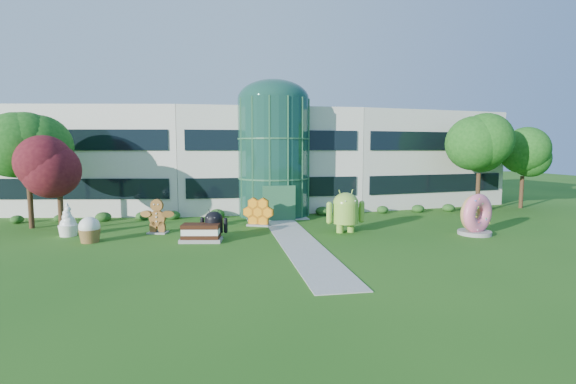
{
  "coord_description": "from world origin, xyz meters",
  "views": [
    {
      "loc": [
        -4.93,
        -23.27,
        5.72
      ],
      "look_at": [
        0.19,
        6.0,
        2.6
      ],
      "focal_mm": 26.0,
      "sensor_mm": 36.0,
      "label": 1
    }
  ],
  "objects": [
    {
      "name": "ice_cream_sandwich",
      "position": [
        -5.86,
        2.44,
        0.56
      ],
      "size": [
        2.69,
        1.66,
        1.12
      ],
      "primitive_type": null,
      "rotation": [
        0.0,
        0.0,
        -0.17
      ],
      "color": "black",
      "rests_on": "ground"
    },
    {
      "name": "atrium",
      "position": [
        0.0,
        12.0,
        4.9
      ],
      "size": [
        6.0,
        6.0,
        9.8
      ],
      "primitive_type": "cylinder",
      "color": "#194738",
      "rests_on": "ground"
    },
    {
      "name": "honeycomb",
      "position": [
        -1.84,
        7.08,
        0.95
      ],
      "size": [
        2.57,
        1.7,
        1.9
      ],
      "primitive_type": null,
      "rotation": [
        0.0,
        0.0,
        -0.38
      ],
      "color": "orange",
      "rests_on": "ground"
    },
    {
      "name": "gingerbread",
      "position": [
        -8.83,
        5.56,
        1.18
      ],
      "size": [
        2.71,
        1.58,
        2.36
      ],
      "primitive_type": null,
      "rotation": [
        0.0,
        0.0,
        -0.25
      ],
      "color": "brown",
      "rests_on": "ground"
    },
    {
      "name": "ground",
      "position": [
        0.0,
        0.0,
        0.0
      ],
      "size": [
        140.0,
        140.0,
        0.0
      ],
      "primitive_type": "plane",
      "color": "#215114",
      "rests_on": "ground"
    },
    {
      "name": "froyo",
      "position": [
        -14.49,
        5.67,
        1.11
      ],
      "size": [
        1.63,
        1.63,
        2.22
      ],
      "primitive_type": null,
      "rotation": [
        0.0,
        0.0,
        0.32
      ],
      "color": "white",
      "rests_on": "ground"
    },
    {
      "name": "trees_backdrop",
      "position": [
        0.0,
        13.0,
        4.2
      ],
      "size": [
        52.0,
        8.0,
        8.4
      ],
      "primitive_type": null,
      "color": "#144A12",
      "rests_on": "ground"
    },
    {
      "name": "tree_red",
      "position": [
        -15.5,
        7.5,
        3.0
      ],
      "size": [
        4.0,
        4.0,
        6.0
      ],
      "primitive_type": null,
      "color": "#3F0C14",
      "rests_on": "ground"
    },
    {
      "name": "donut",
      "position": [
        12.02,
        1.48,
        1.39
      ],
      "size": [
        2.95,
        2.13,
        2.78
      ],
      "primitive_type": null,
      "rotation": [
        0.0,
        0.0,
        0.36
      ],
      "color": "#D4506B",
      "rests_on": "ground"
    },
    {
      "name": "building",
      "position": [
        0.0,
        18.0,
        4.65
      ],
      "size": [
        46.0,
        15.0,
        9.3
      ],
      "primitive_type": null,
      "color": "beige",
      "rests_on": "ground"
    },
    {
      "name": "android_green",
      "position": [
        3.76,
        3.65,
        1.61
      ],
      "size": [
        2.99,
        2.11,
        3.23
      ],
      "primitive_type": null,
      "rotation": [
        0.0,
        0.0,
        0.08
      ],
      "color": "#83B73A",
      "rests_on": "ground"
    },
    {
      "name": "android_black",
      "position": [
        -5.07,
        3.04,
        1.05
      ],
      "size": [
        2.13,
        1.74,
        2.09
      ],
      "primitive_type": null,
      "rotation": [
        0.0,
        0.0,
        -0.31
      ],
      "color": "black",
      "rests_on": "ground"
    },
    {
      "name": "cupcake",
      "position": [
        -12.55,
        3.46,
        0.79
      ],
      "size": [
        1.42,
        1.42,
        1.59
      ],
      "primitive_type": null,
      "rotation": [
        0.0,
        0.0,
        0.08
      ],
      "color": "white",
      "rests_on": "ground"
    },
    {
      "name": "walkway",
      "position": [
        0.0,
        2.0,
        0.02
      ],
      "size": [
        2.4,
        20.0,
        0.04
      ],
      "primitive_type": "cube",
      "color": "#9E9E93",
      "rests_on": "ground"
    }
  ]
}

